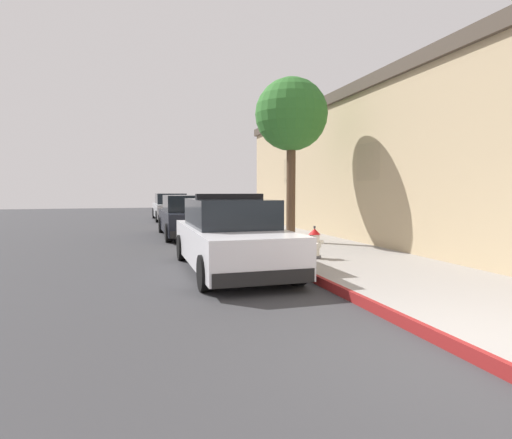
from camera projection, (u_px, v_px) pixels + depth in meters
ground_plane at (98, 253)px, 12.49m from camera, size 28.71×60.00×0.20m
sidewalk_pavement at (286, 240)px, 14.19m from camera, size 3.33×60.00×0.16m
curb_painted_edge at (238, 241)px, 13.70m from camera, size 0.08×60.00×0.16m
storefront_building at (439, 165)px, 13.03m from camera, size 5.27×22.84×5.06m
police_cruiser at (231, 237)px, 9.16m from camera, size 1.94×4.84×1.68m
parked_car_silver_ahead at (187, 217)px, 15.99m from camera, size 1.94×4.84×1.56m
parked_car_dark_far at (171, 207)px, 24.74m from camera, size 1.94×4.84×1.56m
fire_hydrant at (315, 243)px, 9.83m from camera, size 0.44×0.40×0.76m
street_tree at (291, 116)px, 12.81m from camera, size 2.21×2.21×5.01m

